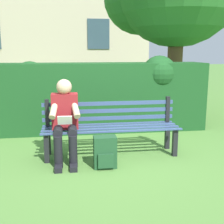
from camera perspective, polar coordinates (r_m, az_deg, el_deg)
ground at (r=4.58m, az=-0.18°, el=-8.31°), size 60.00×60.00×0.00m
park_bench at (r=4.53m, az=-0.33°, el=-2.61°), size 2.06×0.51×0.86m
person_seated at (r=4.27m, az=-9.09°, el=-1.24°), size 0.44×0.73×1.18m
hedge_backdrop at (r=5.87m, az=-3.94°, el=3.34°), size 4.58×0.85×1.49m
backpack at (r=4.06m, az=-1.36°, el=-7.81°), size 0.31×0.27×0.44m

